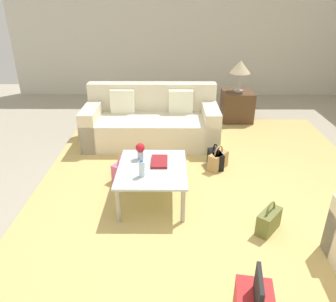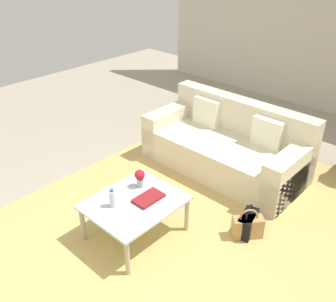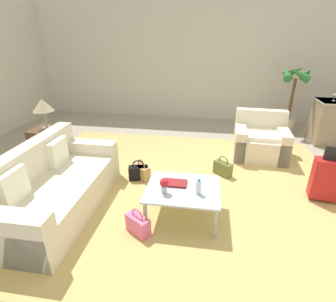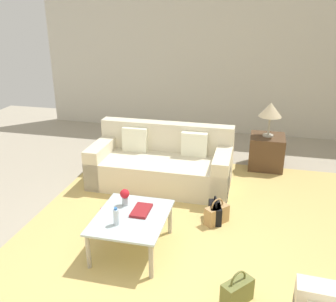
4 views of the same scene
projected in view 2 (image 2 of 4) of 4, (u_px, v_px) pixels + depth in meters
The scene contains 10 objects.
ground_plane at pixel (141, 281), 3.47m from camera, with size 12.00×12.00×0.00m, color #A89E89.
area_rug at pixel (199, 256), 3.73m from camera, with size 5.20×4.40×0.01m, color tan.
couch at pixel (228, 147), 5.08m from camera, with size 0.99×2.14×0.91m.
coffee_table at pixel (135, 205), 3.83m from camera, with size 0.95×0.79×0.44m.
water_bottle at pixel (112, 198), 3.69m from camera, with size 0.06×0.06×0.20m.
coffee_table_book at pixel (149, 198), 3.83m from camera, with size 0.32×0.19×0.03m, color maroon.
flower_vase at pixel (140, 177), 3.97m from camera, with size 0.11×0.11×0.21m.
handbag_tan at pixel (248, 227), 3.93m from camera, with size 0.33×0.32×0.36m.
handbag_pink at pixel (143, 189), 4.52m from camera, with size 0.34×0.29×0.36m.
handbag_black at pixel (248, 223), 3.98m from camera, with size 0.34×0.21×0.36m.
Camera 2 is at (1.61, 1.83, 2.76)m, focal length 40.00 mm.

